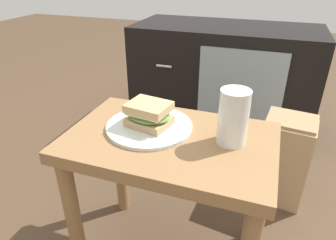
{
  "coord_description": "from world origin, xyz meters",
  "views": [
    {
      "loc": [
        0.23,
        -0.65,
        0.88
      ],
      "look_at": [
        -0.01,
        0.0,
        0.51
      ],
      "focal_mm": 32.25,
      "sensor_mm": 36.0,
      "label": 1
    }
  ],
  "objects_px": {
    "plate": "(149,126)",
    "paper_bag": "(283,160)",
    "tv_cabinet": "(223,79)",
    "beer_glass": "(233,118)",
    "sandwich_front": "(149,114)"
  },
  "relations": [
    {
      "from": "tv_cabinet",
      "to": "beer_glass",
      "type": "height_order",
      "value": "beer_glass"
    },
    {
      "from": "sandwich_front",
      "to": "plate",
      "type": "bearing_deg",
      "value": -90.0
    },
    {
      "from": "plate",
      "to": "paper_bag",
      "type": "xyz_separation_m",
      "value": [
        0.4,
        0.39,
        -0.28
      ]
    },
    {
      "from": "plate",
      "to": "paper_bag",
      "type": "distance_m",
      "value": 0.62
    },
    {
      "from": "plate",
      "to": "paper_bag",
      "type": "bearing_deg",
      "value": 43.94
    },
    {
      "from": "beer_glass",
      "to": "paper_bag",
      "type": "bearing_deg",
      "value": 65.81
    },
    {
      "from": "sandwich_front",
      "to": "paper_bag",
      "type": "distance_m",
      "value": 0.64
    },
    {
      "from": "sandwich_front",
      "to": "beer_glass",
      "type": "relative_size",
      "value": 0.95
    },
    {
      "from": "tv_cabinet",
      "to": "beer_glass",
      "type": "distance_m",
      "value": 0.97
    },
    {
      "from": "plate",
      "to": "tv_cabinet",
      "type": "bearing_deg",
      "value": 86.67
    },
    {
      "from": "beer_glass",
      "to": "tv_cabinet",
      "type": "bearing_deg",
      "value": 100.74
    },
    {
      "from": "plate",
      "to": "sandwich_front",
      "type": "relative_size",
      "value": 1.76
    },
    {
      "from": "plate",
      "to": "paper_bag",
      "type": "height_order",
      "value": "plate"
    },
    {
      "from": "beer_glass",
      "to": "sandwich_front",
      "type": "bearing_deg",
      "value": -179.59
    },
    {
      "from": "paper_bag",
      "to": "tv_cabinet",
      "type": "bearing_deg",
      "value": 122.98
    }
  ]
}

